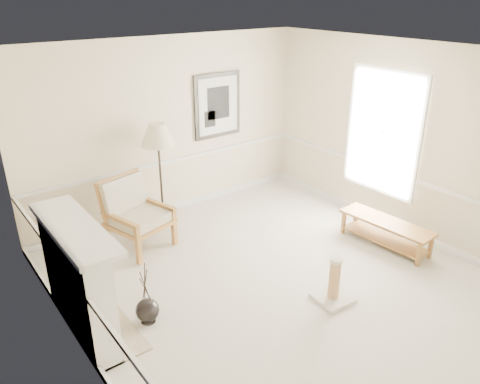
{
  "coord_description": "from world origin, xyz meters",
  "views": [
    {
      "loc": [
        -3.5,
        -3.83,
        3.56
      ],
      "look_at": [
        -0.09,
        0.7,
        1.07
      ],
      "focal_mm": 35.0,
      "sensor_mm": 36.0,
      "label": 1
    }
  ],
  "objects_px": {
    "armchair": "(134,210)",
    "floor_lamp": "(158,138)",
    "scratching_post": "(334,287)",
    "floor_vase": "(148,311)",
    "bench": "(386,229)"
  },
  "relations": [
    {
      "from": "scratching_post",
      "to": "armchair",
      "type": "bearing_deg",
      "value": 115.8
    },
    {
      "from": "floor_vase",
      "to": "scratching_post",
      "type": "xyz_separation_m",
      "value": [
        2.0,
        -1.01,
        0.04
      ]
    },
    {
      "from": "floor_lamp",
      "to": "floor_vase",
      "type": "bearing_deg",
      "value": -122.76
    },
    {
      "from": "floor_vase",
      "to": "scratching_post",
      "type": "height_order",
      "value": "floor_vase"
    },
    {
      "from": "floor_lamp",
      "to": "scratching_post",
      "type": "xyz_separation_m",
      "value": [
        0.68,
        -3.06,
        -1.28
      ]
    },
    {
      "from": "floor_lamp",
      "to": "scratching_post",
      "type": "height_order",
      "value": "floor_lamp"
    },
    {
      "from": "floor_vase",
      "to": "bench",
      "type": "relative_size",
      "value": 0.56
    },
    {
      "from": "floor_vase",
      "to": "scratching_post",
      "type": "distance_m",
      "value": 2.25
    },
    {
      "from": "armchair",
      "to": "floor_lamp",
      "type": "height_order",
      "value": "floor_lamp"
    },
    {
      "from": "floor_vase",
      "to": "armchair",
      "type": "bearing_deg",
      "value": 68.51
    },
    {
      "from": "armchair",
      "to": "floor_vase",
      "type": "bearing_deg",
      "value": -126.72
    },
    {
      "from": "armchair",
      "to": "floor_lamp",
      "type": "xyz_separation_m",
      "value": [
        0.64,
        0.32,
        0.91
      ]
    },
    {
      "from": "armchair",
      "to": "floor_lamp",
      "type": "bearing_deg",
      "value": 11.61
    },
    {
      "from": "armchair",
      "to": "scratching_post",
      "type": "height_order",
      "value": "armchair"
    },
    {
      "from": "floor_vase",
      "to": "scratching_post",
      "type": "relative_size",
      "value": 1.34
    }
  ]
}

